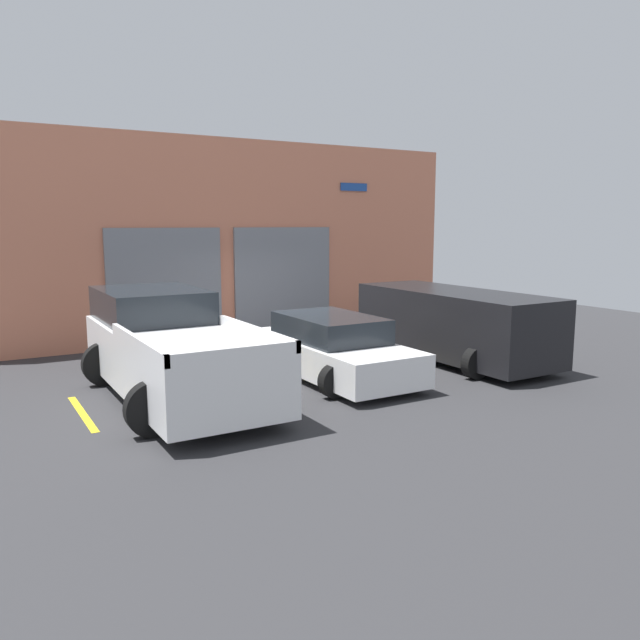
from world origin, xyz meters
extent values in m
plane|color=#2D2D30|center=(0.00, 0.00, 0.00)|extent=(28.00, 28.00, 0.00)
cube|color=#D17A5B|center=(0.00, 3.30, 2.63)|extent=(13.72, 0.60, 5.25)
cube|color=slate|center=(-1.86, 2.96, 1.48)|extent=(2.91, 0.08, 2.96)
cube|color=slate|center=(1.46, 2.96, 1.48)|extent=(2.91, 0.08, 2.96)
cube|color=#1E4799|center=(3.77, 2.97, 4.10)|extent=(0.90, 0.03, 0.22)
cube|color=white|center=(-3.19, -2.03, 0.72)|extent=(1.99, 5.42, 0.99)
cube|color=#1E2328|center=(-3.19, -0.54, 1.52)|extent=(1.83, 2.44, 0.60)
cube|color=white|center=(-4.14, -3.25, 1.31)|extent=(0.08, 2.98, 0.18)
cube|color=white|center=(-2.23, -3.25, 1.31)|extent=(0.08, 2.98, 0.18)
cube|color=white|center=(-3.19, -4.70, 1.31)|extent=(1.99, 0.08, 0.18)
cylinder|color=black|center=(-4.07, -0.35, 0.41)|extent=(0.83, 0.22, 0.83)
cylinder|color=black|center=(-2.30, -0.35, 0.41)|extent=(0.83, 0.22, 0.83)
cylinder|color=black|center=(-4.07, -3.71, 0.41)|extent=(0.83, 0.22, 0.83)
cylinder|color=black|center=(-2.30, -3.71, 0.41)|extent=(0.83, 0.22, 0.83)
cube|color=white|center=(0.00, -2.03, 0.45)|extent=(1.71, 4.22, 0.62)
cube|color=#1E2328|center=(0.00, -1.93, 1.00)|extent=(1.50, 2.32, 0.49)
cylinder|color=black|center=(-0.74, -0.72, 0.31)|extent=(0.62, 0.22, 0.62)
cylinder|color=black|center=(0.74, -0.72, 0.31)|extent=(0.62, 0.22, 0.62)
cylinder|color=black|center=(-0.74, -3.34, 0.31)|extent=(0.62, 0.22, 0.62)
cylinder|color=black|center=(0.74, -3.34, 0.31)|extent=(0.62, 0.22, 0.62)
cube|color=black|center=(3.19, -2.03, 0.87)|extent=(1.79, 4.98, 1.42)
cube|color=#1E2328|center=(3.19, 0.41, 1.34)|extent=(1.61, 0.06, 0.28)
cylinder|color=black|center=(2.40, -0.49, 0.32)|extent=(0.64, 0.22, 0.64)
cylinder|color=black|center=(3.97, -0.49, 0.32)|extent=(0.64, 0.22, 0.64)
cylinder|color=black|center=(2.40, -3.58, 0.32)|extent=(0.64, 0.22, 0.64)
cylinder|color=black|center=(3.97, -3.58, 0.32)|extent=(0.64, 0.22, 0.64)
cube|color=gold|center=(-4.78, -2.03, 0.00)|extent=(0.12, 2.20, 0.01)
cube|color=gold|center=(-1.59, -2.03, 0.00)|extent=(0.12, 2.20, 0.01)
cube|color=gold|center=(1.59, -2.03, 0.00)|extent=(0.12, 2.20, 0.01)
cube|color=gold|center=(4.78, -2.03, 0.00)|extent=(0.12, 2.20, 0.01)
camera|label=1|loc=(-6.38, -12.43, 3.06)|focal=35.00mm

